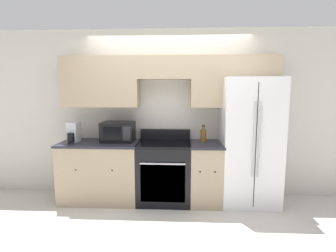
{
  "coord_description": "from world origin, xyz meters",
  "views": [
    {
      "loc": [
        0.19,
        -3.48,
        1.67
      ],
      "look_at": [
        0.0,
        0.31,
        1.15
      ],
      "focal_mm": 28.0,
      "sensor_mm": 36.0,
      "label": 1
    }
  ],
  "objects_px": {
    "bottle": "(203,135)",
    "refrigerator": "(249,141)",
    "microwave": "(118,132)",
    "oven_range": "(164,172)"
  },
  "relations": [
    {
      "from": "refrigerator",
      "to": "microwave",
      "type": "height_order",
      "value": "refrigerator"
    },
    {
      "from": "refrigerator",
      "to": "bottle",
      "type": "bearing_deg",
      "value": 175.49
    },
    {
      "from": "oven_range",
      "to": "bottle",
      "type": "height_order",
      "value": "bottle"
    },
    {
      "from": "refrigerator",
      "to": "microwave",
      "type": "xyz_separation_m",
      "value": [
        -1.95,
        0.03,
        0.12
      ]
    },
    {
      "from": "bottle",
      "to": "refrigerator",
      "type": "bearing_deg",
      "value": -4.51
    },
    {
      "from": "refrigerator",
      "to": "microwave",
      "type": "bearing_deg",
      "value": 179.09
    },
    {
      "from": "refrigerator",
      "to": "bottle",
      "type": "height_order",
      "value": "refrigerator"
    },
    {
      "from": "oven_range",
      "to": "microwave",
      "type": "height_order",
      "value": "microwave"
    },
    {
      "from": "refrigerator",
      "to": "microwave",
      "type": "distance_m",
      "value": 1.96
    },
    {
      "from": "oven_range",
      "to": "refrigerator",
      "type": "xyz_separation_m",
      "value": [
        1.25,
        0.04,
        0.47
      ]
    }
  ]
}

